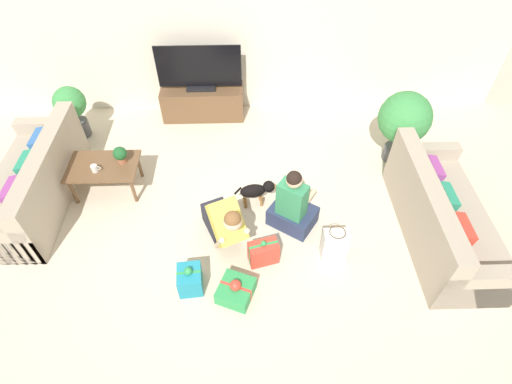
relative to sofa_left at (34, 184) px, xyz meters
name	(u,v)px	position (x,y,z in m)	size (l,w,h in m)	color
ground_plane	(231,232)	(2.42, -0.59, -0.30)	(16.00, 16.00, 0.00)	beige
wall_back	(229,27)	(2.42, 2.04, 1.00)	(8.40, 0.06, 2.60)	beige
sofa_left	(34,184)	(0.00, 0.00, 0.00)	(0.84, 1.97, 0.82)	tan
sofa_right	(441,217)	(4.85, -0.68, 0.00)	(0.84, 1.97, 0.82)	tan
coffee_table	(104,168)	(0.83, 0.17, 0.08)	(0.87, 0.57, 0.42)	brown
tv_console	(203,102)	(1.97, 1.75, -0.05)	(1.24, 0.43, 0.49)	brown
tv	(199,70)	(1.97, 1.75, 0.50)	(1.23, 0.20, 0.68)	black
potted_plant_corner_right	(404,120)	(4.71, 0.66, 0.38)	(0.68, 0.68, 1.05)	#4C4C51
potted_plant_corner_left	(71,107)	(0.14, 1.33, 0.19)	(0.45, 0.45, 0.80)	#4C4C51
person_kneeling	(224,222)	(2.37, -0.71, 0.05)	(0.59, 0.82, 0.78)	#23232D
person_sitting	(293,206)	(3.16, -0.48, 0.02)	(0.65, 0.63, 0.90)	#283351
dog	(257,190)	(2.76, -0.14, -0.06)	(0.53, 0.20, 0.35)	black
gift_box_a	(190,279)	(2.02, -1.32, -0.15)	(0.27, 0.30, 0.35)	teal
gift_box_b	(236,290)	(2.50, -1.43, -0.20)	(0.45, 0.45, 0.26)	#2D934C
gift_box_c	(263,252)	(2.80, -1.00, -0.15)	(0.36, 0.25, 0.35)	red
gift_bag_a	(335,245)	(3.59, -0.97, -0.08)	(0.28, 0.18, 0.45)	white
mug	(95,168)	(0.78, 0.07, 0.17)	(0.12, 0.08, 0.09)	silver
tabletop_plant	(120,154)	(1.07, 0.23, 0.25)	(0.17, 0.17, 0.22)	#A36042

